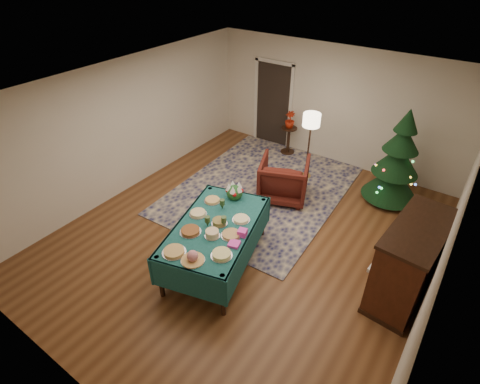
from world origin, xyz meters
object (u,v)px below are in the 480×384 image
Objects in this scene: floor_lamp at (311,124)px; christmas_tree at (397,162)px; gift_box at (242,233)px; armchair at (284,177)px; side_table at (288,141)px; buffet_table at (216,233)px; potted_plant at (290,123)px; piano at (409,263)px.

christmas_tree reaches higher than floor_lamp.
christmas_tree is (1.30, 3.45, 0.04)m from gift_box.
side_table is (-0.87, 1.78, -0.15)m from armchair.
christmas_tree reaches higher than armchair.
armchair reaches higher than side_table.
floor_lamp is (-0.03, 3.33, 0.65)m from buffet_table.
potted_plant is (-0.92, 4.09, 0.16)m from buffet_table.
gift_box is 2.35m from armchair.
potted_plant is at bearing 139.35° from floor_lamp.
floor_lamp is (0.02, 1.02, 0.80)m from armchair.
buffet_table is 17.91× the size of gift_box.
christmas_tree is (1.83, 1.19, 0.41)m from armchair.
christmas_tree is (2.70, -0.59, 0.09)m from potted_plant.
buffet_table is 4.20m from potted_plant.
piano is (3.61, -3.00, -0.17)m from potted_plant.
piano is at bearing -39.74° from potted_plant.
side_table is at bearing 109.15° from gift_box.
buffet_table is 3.39m from floor_lamp.
christmas_tree is (1.81, 0.17, -0.39)m from floor_lamp.
potted_plant is (-0.89, 0.76, -0.48)m from floor_lamp.
armchair is at bearing -64.00° from side_table.
armchair reaches higher than potted_plant.
floor_lamp is at bearing -112.54° from armchair.
side_table is 0.47m from potted_plant.
piano is (3.61, -3.00, 0.30)m from side_table.
christmas_tree is at bearing 63.02° from buffet_table.
side_table is 0.35× the size of christmas_tree.
armchair is 2.36× the size of potted_plant.
buffet_table is 2.90m from piano.
floor_lamp is at bearing -40.65° from potted_plant.
buffet_table is 5.58× the size of potted_plant.
potted_plant is at bearing 167.65° from christmas_tree.
gift_box is at bearing -70.85° from side_table.
potted_plant reaches higher than buffet_table.
gift_box reaches higher than buffet_table.
side_table is 0.44× the size of piano.
buffet_table is at bearing -77.33° from potted_plant.
buffet_table is 3.94m from christmas_tree.
floor_lamp reaches higher than piano.
potted_plant is at bearing 140.26° from piano.
gift_box is at bearing -154.66° from piano.
armchair is 0.62× the size of piano.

